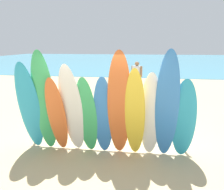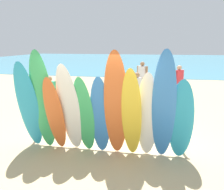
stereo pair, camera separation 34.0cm
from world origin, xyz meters
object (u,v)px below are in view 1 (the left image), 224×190
object	(u,v)px
beachgoer_photographing	(133,89)
surfboard_yellow_7	(135,114)
surfboard_green_4	(87,116)
surfboard_orange_6	(119,106)
surfboard_teal_10	(184,119)
beachgoer_strolling	(137,75)
surfboard_green_1	(45,103)
surfboard_white_8	(150,115)
surfboard_teal_0	(30,107)
surfboard_blue_5	(103,116)
surfboard_blue_9	(167,107)
surfboard_white_3	(72,110)
surfboard_rack	(107,126)
surfboard_orange_2	(57,115)
beachgoer_by_water	(173,80)
beachgoer_midbeach	(47,95)

from	to	relation	value
beachgoer_photographing	surfboard_yellow_7	bearing A→B (deg)	-136.35
surfboard_green_4	surfboard_orange_6	distance (m)	0.86
surfboard_teal_10	beachgoer_strolling	bearing A→B (deg)	104.91
surfboard_green_1	surfboard_white_8	bearing A→B (deg)	-3.20
beachgoer_strolling	beachgoer_photographing	distance (m)	3.50
surfboard_teal_0	surfboard_blue_5	size ratio (longest dim) A/B	1.16
surfboard_green_4	surfboard_blue_9	xyz separation A→B (m)	(1.89, -0.02, 0.32)
surfboard_green_4	surfboard_orange_6	world-z (taller)	surfboard_orange_6
surfboard_blue_5	surfboard_white_3	bearing A→B (deg)	178.98
surfboard_rack	surfboard_green_1	world-z (taller)	surfboard_green_1
surfboard_blue_5	surfboard_orange_6	distance (m)	0.50
surfboard_teal_0	surfboard_white_8	distance (m)	2.99
surfboard_green_4	surfboard_yellow_7	distance (m)	1.17
surfboard_orange_2	surfboard_green_4	distance (m)	0.76
surfboard_green_4	beachgoer_photographing	size ratio (longest dim) A/B	1.29
beachgoer_strolling	surfboard_blue_9	bearing A→B (deg)	123.20
surfboard_blue_5	surfboard_white_8	xyz separation A→B (m)	(1.12, 0.06, 0.05)
surfboard_orange_2	surfboard_blue_5	xyz separation A→B (m)	(1.16, 0.04, 0.01)
surfboard_teal_10	surfboard_yellow_7	bearing A→B (deg)	-170.01
surfboard_blue_9	beachgoer_strolling	distance (m)	7.76
surfboard_blue_9	beachgoer_photographing	distance (m)	4.32
surfboard_blue_9	beachgoer_photographing	size ratio (longest dim) A/B	1.69
surfboard_yellow_7	surfboard_teal_10	size ratio (longest dim) A/B	1.13
surfboard_green_4	beachgoer_by_water	xyz separation A→B (m)	(2.73, 6.51, -0.03)
surfboard_white_3	surfboard_yellow_7	size ratio (longest dim) A/B	1.04
surfboard_teal_0	surfboard_orange_2	size ratio (longest dim) A/B	1.17
surfboard_blue_5	beachgoer_photographing	xyz separation A→B (m)	(0.50, 4.15, -0.09)
surfboard_teal_0	surfboard_white_3	xyz separation A→B (m)	(1.10, -0.01, -0.02)
surfboard_rack	surfboard_teal_0	world-z (taller)	surfboard_teal_0
surfboard_blue_5	surfboard_orange_6	bearing A→B (deg)	-15.11
surfboard_green_4	beachgoer_by_water	bearing A→B (deg)	72.50
surfboard_orange_2	surfboard_blue_9	bearing A→B (deg)	4.07
surfboard_rack	surfboard_orange_6	world-z (taller)	surfboard_orange_6
surfboard_blue_9	surfboard_white_8	bearing A→B (deg)	166.49
surfboard_green_1	beachgoer_by_water	bearing A→B (deg)	54.76
surfboard_orange_6	surfboard_blue_5	bearing A→B (deg)	164.31
surfboard_yellow_7	surfboard_white_8	bearing A→B (deg)	18.52
surfboard_orange_2	surfboard_orange_6	bearing A→B (deg)	2.39
surfboard_blue_5	beachgoer_midbeach	world-z (taller)	surfboard_blue_5
surfboard_yellow_7	surfboard_orange_2	bearing A→B (deg)	-178.05
beachgoer_by_water	surfboard_teal_0	bearing A→B (deg)	14.15
surfboard_green_1	surfboard_blue_5	distance (m)	1.49
surfboard_white_8	surfboard_blue_9	bearing A→B (deg)	-14.48
beachgoer_strolling	surfboard_white_3	bearing A→B (deg)	106.56
surfboard_orange_6	surfboard_teal_10	world-z (taller)	surfboard_orange_6
surfboard_white_3	surfboard_blue_9	xyz separation A→B (m)	(2.25, 0.01, 0.17)
surfboard_orange_2	beachgoer_midbeach	world-z (taller)	surfboard_orange_2
surfboard_rack	surfboard_teal_10	bearing A→B (deg)	-13.11
surfboard_rack	surfboard_blue_5	world-z (taller)	surfboard_blue_5
surfboard_teal_10	surfboard_green_4	bearing A→B (deg)	-173.75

